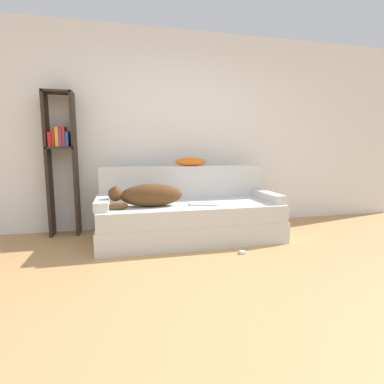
# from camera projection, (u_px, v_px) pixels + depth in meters

# --- Properties ---
(ground_plane) EXTENTS (20.00, 20.00, 0.00)m
(ground_plane) POSITION_uv_depth(u_px,v_px,m) (220.00, 314.00, 2.01)
(ground_plane) COLOR tan
(wall_back) EXTENTS (7.88, 0.06, 2.70)m
(wall_back) POSITION_uv_depth(u_px,v_px,m) (165.00, 131.00, 4.19)
(wall_back) COLOR white
(wall_back) RESTS_ON ground_plane
(couch) EXTENTS (2.18, 0.89, 0.45)m
(couch) POSITION_uv_depth(u_px,v_px,m) (190.00, 222.00, 3.64)
(couch) COLOR silver
(couch) RESTS_ON ground_plane
(couch_backrest) EXTENTS (2.14, 0.15, 0.43)m
(couch_backrest) POSITION_uv_depth(u_px,v_px,m) (184.00, 182.00, 3.94)
(couch_backrest) COLOR silver
(couch_backrest) RESTS_ON couch
(couch_arm_left) EXTENTS (0.15, 0.70, 0.10)m
(couch_arm_left) POSITION_uv_depth(u_px,v_px,m) (102.00, 203.00, 3.37)
(couch_arm_left) COLOR silver
(couch_arm_left) RESTS_ON couch
(couch_arm_right) EXTENTS (0.15, 0.70, 0.10)m
(couch_arm_right) POSITION_uv_depth(u_px,v_px,m) (267.00, 196.00, 3.83)
(couch_arm_right) COLOR silver
(couch_arm_right) RESTS_ON couch
(dog) EXTENTS (0.83, 0.28, 0.26)m
(dog) POSITION_uv_depth(u_px,v_px,m) (148.00, 195.00, 3.38)
(dog) COLOR #513319
(dog) RESTS_ON couch
(laptop) EXTENTS (0.37, 0.30, 0.02)m
(laptop) POSITION_uv_depth(u_px,v_px,m) (204.00, 204.00, 3.53)
(laptop) COLOR silver
(laptop) RESTS_ON couch
(throw_pillow) EXTENTS (0.42, 0.17, 0.11)m
(throw_pillow) POSITION_uv_depth(u_px,v_px,m) (191.00, 162.00, 3.93)
(throw_pillow) COLOR orange
(throw_pillow) RESTS_ON couch_backrest
(bookshelf) EXTENTS (0.36, 0.26, 1.80)m
(bookshelf) POSITION_uv_depth(u_px,v_px,m) (61.00, 156.00, 3.76)
(bookshelf) COLOR #2D2319
(bookshelf) RESTS_ON ground_plane
(power_adapter) EXTENTS (0.06, 0.06, 0.03)m
(power_adapter) POSITION_uv_depth(u_px,v_px,m) (243.00, 252.00, 3.17)
(power_adapter) COLOR silver
(power_adapter) RESTS_ON ground_plane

